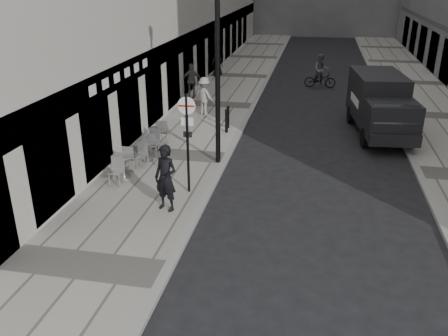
% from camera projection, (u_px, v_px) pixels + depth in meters
% --- Properties ---
extents(sidewalk, '(4.00, 60.00, 0.12)m').
position_uv_depth(sidewalk, '(216.00, 105.00, 25.37)').
color(sidewalk, '#A49E94').
rests_on(sidewalk, ground).
extents(far_sidewalk, '(4.00, 60.00, 0.12)m').
position_uv_depth(far_sidewalk, '(433.00, 116.00, 23.42)').
color(far_sidewalk, '#A49E94').
rests_on(far_sidewalk, ground).
extents(walking_man, '(0.85, 0.70, 2.01)m').
position_uv_depth(walking_man, '(166.00, 178.00, 13.80)').
color(walking_man, black).
rests_on(walking_man, sidewalk).
extents(sign_post, '(0.55, 0.09, 3.21)m').
position_uv_depth(sign_post, '(187.00, 131.00, 14.53)').
color(sign_post, black).
rests_on(sign_post, sidewalk).
extents(lamppost, '(0.31, 0.31, 6.91)m').
position_uv_depth(lamppost, '(218.00, 58.00, 16.21)').
color(lamppost, black).
rests_on(lamppost, sidewalk).
extents(bollard_near, '(0.13, 0.13, 0.99)m').
position_uv_depth(bollard_near, '(226.00, 122.00, 20.72)').
color(bollard_near, black).
rests_on(bollard_near, sidewalk).
extents(bollard_far, '(0.13, 0.13, 0.95)m').
position_uv_depth(bollard_far, '(228.00, 118.00, 21.32)').
color(bollard_far, black).
rests_on(bollard_far, sidewalk).
extents(panel_van, '(2.61, 5.60, 2.55)m').
position_uv_depth(panel_van, '(380.00, 102.00, 20.60)').
color(panel_van, black).
rests_on(panel_van, ground).
extents(cyclist, '(1.90, 0.72, 2.04)m').
position_uv_depth(cyclist, '(320.00, 75.00, 29.13)').
color(cyclist, black).
rests_on(cyclist, ground).
extents(pedestrian_a, '(1.20, 0.77, 1.90)m').
position_uv_depth(pedestrian_a, '(192.00, 81.00, 26.25)').
color(pedestrian_a, '#59595E').
rests_on(pedestrian_a, sidewalk).
extents(pedestrian_b, '(1.37, 1.15, 1.85)m').
position_uv_depth(pedestrian_b, '(205.00, 96.00, 23.16)').
color(pedestrian_b, '#9F9993').
rests_on(pedestrian_b, sidewalk).
extents(pedestrian_c, '(0.99, 0.89, 1.69)m').
position_uv_depth(pedestrian_c, '(217.00, 63.00, 31.83)').
color(pedestrian_c, black).
rests_on(pedestrian_c, sidewalk).
extents(cafe_table_near, '(0.78, 1.75, 1.00)m').
position_uv_depth(cafe_table_near, '(159.00, 137.00, 18.80)').
color(cafe_table_near, '#AAA9AC').
rests_on(cafe_table_near, sidewalk).
extents(cafe_table_mid, '(0.75, 1.70, 0.97)m').
position_uv_depth(cafe_table_mid, '(123.00, 165.00, 16.13)').
color(cafe_table_mid, silver).
rests_on(cafe_table_mid, sidewalk).
extents(cafe_table_far, '(0.72, 1.63, 0.93)m').
position_uv_depth(cafe_table_far, '(147.00, 149.00, 17.59)').
color(cafe_table_far, '#B3B3B6').
rests_on(cafe_table_far, sidewalk).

